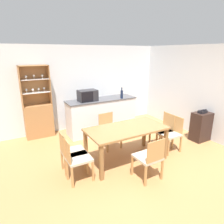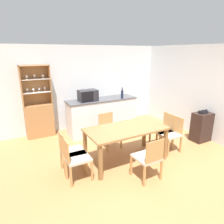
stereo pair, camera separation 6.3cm
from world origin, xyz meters
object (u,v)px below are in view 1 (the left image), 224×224
Objects in this scene: microwave at (88,96)px; telephone at (203,112)px; dining_chair_side_left_near at (76,158)px; dining_chair_side_right_near at (171,133)px; display_cabinet at (39,116)px; dining_chair_head_near at (149,157)px; wine_bottle at (122,94)px; dining_table at (126,132)px; dining_chair_head_far at (109,130)px; dining_chair_side_right_far at (163,130)px; dining_chair_side_left_far at (72,152)px; side_cabinet at (201,126)px.

telephone is (2.51, -1.87, -0.35)m from microwave.
dining_chair_side_left_near is 1.00× the size of dining_chair_side_right_near.
microwave is (1.27, -0.58, 0.56)m from display_cabinet.
wine_bottle is at bearing 68.64° from dining_chair_head_near.
microwave reaches higher than dining_chair_side_left_near.
dining_chair_side_left_near is at bearing -179.62° from telephone.
display_cabinet is 1.16× the size of dining_table.
dining_chair_head_far and dining_chair_side_right_far have the same top height.
microwave is (-0.15, 0.98, 0.73)m from dining_chair_head_far.
dining_chair_side_left_far is at bearing 93.43° from dining_chair_side_right_far.
telephone reaches higher than dining_chair_side_left_far.
dining_chair_head_near is at bearing 87.23° from dining_chair_head_far.
dining_chair_head_near and dining_chair_side_left_far have the same top height.
dining_chair_head_near is 2.63× the size of wine_bottle.
dining_chair_side_right_near is 2.44m from microwave.
dining_chair_head_near is at bearing 55.02° from dining_chair_side_left_far.
dining_chair_side_left_far is 1.00× the size of dining_chair_side_right_far.
telephone is at bearing 14.52° from dining_chair_head_near.
dining_chair_side_left_near is 1.00× the size of dining_chair_head_far.
dining_chair_head_near is at bearing -109.90° from wine_bottle.
dining_chair_head_near is at bearing -89.92° from dining_table.
display_cabinet is 2.34× the size of dining_chair_side_left_near.
telephone is (3.56, 0.02, 0.38)m from dining_chair_side_left_near.
wine_bottle reaches higher than dining_table.
dining_chair_side_right_near is 1.17m from side_cabinet.
dining_table is 0.82m from dining_chair_head_far.
side_cabinet is (1.17, 0.03, -0.05)m from dining_chair_side_right_near.
dining_chair_head_far is 1.65× the size of microwave.
display_cabinet is at bearing -50.34° from dining_chair_head_far.
dining_chair_side_left_near is at bearing 99.77° from dining_chair_side_right_far.
dining_chair_side_right_far is at bearing 168.91° from side_cabinet.
dining_table is 2.01× the size of dining_chair_head_far.
dining_table is 2.01× the size of dining_chair_side_right_far.
dining_table is at bearing 85.86° from dining_chair_side_left_far.
dining_chair_side_left_near and dining_chair_side_right_near have the same top height.
dining_chair_side_left_far is (-1.20, -0.65, 0.00)m from dining_chair_head_far.
dining_table is at bearing 177.35° from telephone.
telephone is at bearing 90.76° from dining_chair_side_left_near.
microwave is (-1.36, 1.63, 0.73)m from dining_chair_side_right_far.
dining_chair_side_right_far is 3.83× the size of telephone.
wine_bottle is at bearing -18.80° from display_cabinet.
dining_table is 2.01× the size of dining_chair_side_right_near.
wine_bottle is 2.27m from telephone.
dining_chair_side_left_far is at bearing 25.38° from dining_chair_head_far.
dining_chair_side_left_near is 2.63× the size of wine_bottle.
dining_chair_side_right_far is (1.20, 0.91, 0.00)m from dining_chair_head_near.
dining_chair_head_far is 1.37m from dining_chair_side_right_far.
telephone is at bearing 156.38° from dining_chair_head_far.
wine_bottle is at bearing 132.56° from side_cabinet.
dining_chair_head_near is (-1.20, -0.65, 0.00)m from dining_chair_side_right_near.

